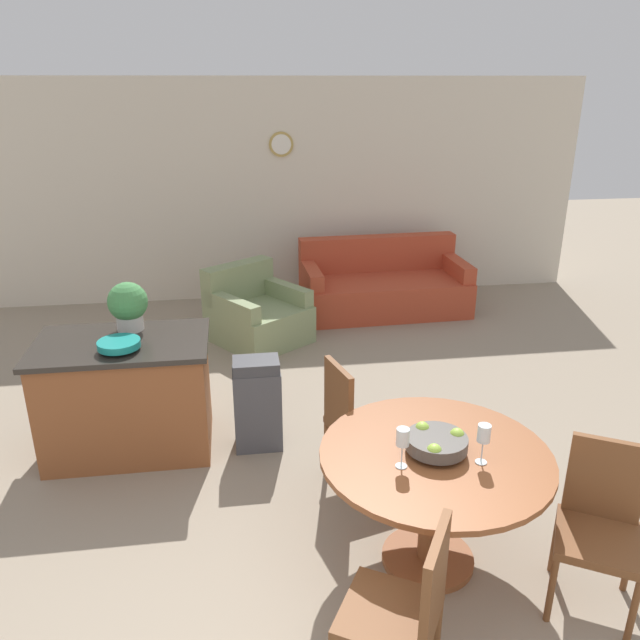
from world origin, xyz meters
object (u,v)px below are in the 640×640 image
(teal_bowl, at_px, (119,344))
(dining_chair_near_left, at_px, (406,607))
(fruit_bowl, at_px, (437,442))
(potted_plant, at_px, (128,305))
(dining_chair_far_side, at_px, (353,419))
(kitchen_island, at_px, (127,395))
(wine_glass_right, at_px, (484,435))
(dining_table, at_px, (434,478))
(dining_chair_near_right, at_px, (600,520))
(armchair, at_px, (256,316))
(wine_glass_left, at_px, (403,439))
(trash_bin, at_px, (258,404))
(couch, at_px, (383,287))

(teal_bowl, bearing_deg, dining_chair_near_left, -54.94)
(fruit_bowl, xyz_separation_m, potted_plant, (-1.85, 1.73, 0.27))
(dining_chair_far_side, bearing_deg, kitchen_island, -128.05)
(wine_glass_right, bearing_deg, dining_chair_far_side, 118.06)
(dining_table, distance_m, dining_chair_near_left, 0.88)
(dining_chair_near_right, xyz_separation_m, armchair, (-1.63, 3.89, -0.23))
(wine_glass_left, xyz_separation_m, teal_bowl, (-1.65, 1.44, 0.02))
(dining_chair_near_left, distance_m, teal_bowl, 2.64)
(wine_glass_left, xyz_separation_m, trash_bin, (-0.70, 1.49, -0.56))
(teal_bowl, xyz_separation_m, couch, (2.61, 2.90, -0.65))
(dining_chair_near_left, relative_size, wine_glass_left, 4.02)
(wine_glass_left, xyz_separation_m, armchair, (-0.62, 3.61, -0.64))
(dining_table, xyz_separation_m, dining_chair_far_side, (-0.30, 0.83, -0.07))
(dining_table, bearing_deg, dining_chair_far_side, 109.75)
(kitchen_island, bearing_deg, wine_glass_right, -37.89)
(dining_chair_near_right, bearing_deg, kitchen_island, -4.86)
(kitchen_island, xyz_separation_m, couch, (2.63, 2.73, -0.16))
(couch, bearing_deg, dining_table, -102.00)
(kitchen_island, distance_m, trash_bin, 0.98)
(teal_bowl, xyz_separation_m, trash_bin, (0.95, 0.05, -0.57))
(trash_bin, bearing_deg, potted_plant, 159.95)
(wine_glass_right, relative_size, potted_plant, 0.62)
(kitchen_island, relative_size, couch, 0.63)
(potted_plant, bearing_deg, wine_glass_right, -42.04)
(dining_chair_far_side, relative_size, couch, 0.46)
(wine_glass_right, distance_m, teal_bowl, 2.55)
(dining_chair_near_left, relative_size, armchair, 0.76)
(dining_table, relative_size, wine_glass_right, 5.59)
(teal_bowl, bearing_deg, dining_table, -35.64)
(dining_chair_near_left, height_order, dining_chair_far_side, same)
(armchair, bearing_deg, trash_bin, -128.00)
(potted_plant, bearing_deg, dining_table, -43.12)
(wine_glass_right, height_order, potted_plant, potted_plant)
(fruit_bowl, bearing_deg, dining_table, -135.40)
(teal_bowl, height_order, couch, teal_bowl)
(teal_bowl, bearing_deg, couch, 48.01)
(wine_glass_left, xyz_separation_m, wine_glass_right, (0.43, -0.02, 0.00))
(potted_plant, relative_size, trash_bin, 0.51)
(dining_table, xyz_separation_m, teal_bowl, (-1.87, 1.34, 0.36))
(armchair, bearing_deg, dining_chair_far_side, -114.26)
(wine_glass_left, bearing_deg, potted_plant, 131.59)
(fruit_bowl, distance_m, potted_plant, 2.55)
(dining_table, relative_size, trash_bin, 1.76)
(dining_table, relative_size, dining_chair_near_left, 1.39)
(dining_table, xyz_separation_m, potted_plant, (-1.85, 1.73, 0.51))
(dining_chair_near_left, distance_m, wine_glass_right, 0.98)
(couch, bearing_deg, teal_bowl, -134.10)
(dining_chair_far_side, bearing_deg, dining_chair_near_right, 27.47)
(dining_table, distance_m, potted_plant, 2.58)
(dining_table, height_order, wine_glass_left, wine_glass_left)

